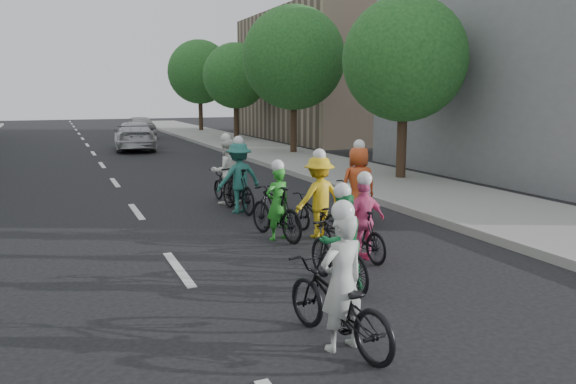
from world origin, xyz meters
TOP-DOWN VIEW (x-y plane):
  - ground at (0.00, 0.00)m, footprint 120.00×120.00m
  - sidewalk_right at (8.00, 10.00)m, footprint 4.00×80.00m
  - curb_right at (6.05, 10.00)m, footprint 0.18×80.00m
  - bldg_se at (16.00, 24.00)m, footprint 10.00×14.00m
  - tree_r_0 at (8.80, 6.60)m, footprint 4.00×4.00m
  - tree_r_1 at (8.80, 15.60)m, footprint 4.80×4.80m
  - tree_r_2 at (8.80, 24.60)m, footprint 4.00×4.00m
  - tree_r_3 at (8.80, 33.60)m, footprint 4.80×4.80m
  - cyclist_0 at (1.10, -3.58)m, footprint 0.98×1.97m
  - cyclist_1 at (2.05, -1.82)m, footprint 0.73×1.70m
  - cyclist_2 at (3.08, 1.06)m, footprint 1.16×1.73m
  - cyclist_3 at (3.10, -0.67)m, footprint 0.86×1.53m
  - cyclist_4 at (4.52, 2.01)m, footprint 0.89×1.75m
  - cyclist_5 at (2.24, 1.24)m, footprint 0.87×1.88m
  - cyclist_6 at (2.38, 5.22)m, footprint 0.90×1.72m
  - cyclist_7 at (2.33, 3.99)m, footprint 1.19×1.89m
  - follow_car_lead at (2.14, 20.99)m, footprint 2.53×5.19m
  - follow_car_trail at (3.57, 29.35)m, footprint 1.79×4.38m

SIDE VIEW (x-z plane):
  - ground at x=0.00m, z-range 0.00..0.00m
  - sidewalk_right at x=8.00m, z-range 0.00..0.15m
  - curb_right at x=6.05m, z-range 0.00..0.18m
  - cyclist_0 at x=1.10m, z-range -0.30..1.44m
  - cyclist_3 at x=3.10m, z-range -0.21..1.36m
  - cyclist_5 at x=2.24m, z-range -0.21..1.40m
  - cyclist_1 at x=2.05m, z-range -0.20..1.41m
  - cyclist_4 at x=4.52m, z-range -0.28..1.59m
  - cyclist_2 at x=3.08m, z-range -0.24..1.57m
  - cyclist_6 at x=2.38m, z-range -0.27..1.60m
  - follow_car_lead at x=2.14m, z-range 0.00..1.45m
  - cyclist_7 at x=2.33m, z-range -0.21..1.67m
  - follow_car_trail at x=3.57m, z-range 0.00..1.49m
  - tree_r_0 at x=8.80m, z-range 0.98..6.95m
  - tree_r_2 at x=8.80m, z-range 0.98..6.95m
  - bldg_se at x=16.00m, z-range 0.00..8.00m
  - tree_r_1 at x=8.80m, z-range 1.05..7.98m
  - tree_r_3 at x=8.80m, z-range 1.05..7.98m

